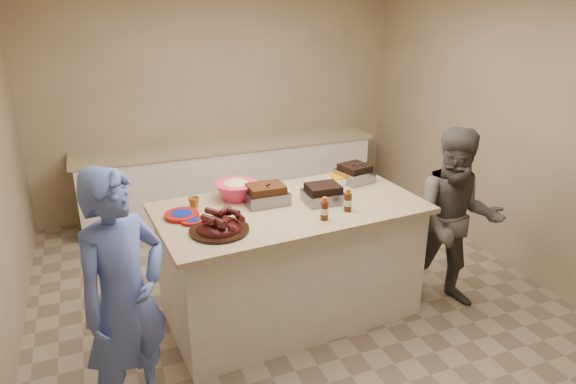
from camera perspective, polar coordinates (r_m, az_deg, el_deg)
name	(u,v)px	position (r m, az deg, el deg)	size (l,w,h in m)	color
room	(298,303)	(4.68, 1.16, -12.27)	(4.50, 5.00, 2.70)	tan
back_counter	(230,178)	(6.36, -6.48, 1.51)	(3.60, 0.64, 0.90)	silver
island	(290,312)	(4.57, 0.24, -13.15)	(2.11, 1.11, 1.00)	silver
rib_platter	(219,231)	(3.70, -7.63, -4.35)	(0.43, 0.43, 0.17)	#460F0E
pulled_pork_tray	(266,203)	(4.14, -2.42, -1.27)	(0.34, 0.25, 0.10)	#47230F
brisket_tray	(323,202)	(4.18, 3.90, -1.09)	(0.30, 0.25, 0.09)	black
roasting_pan	(354,181)	(4.66, 7.37, 1.17)	(0.27, 0.27, 0.11)	gray
coleslaw_bowl	(237,199)	(4.25, -5.72, -0.75)	(0.35, 0.35, 0.24)	#E22954
sausage_plate	(273,192)	(4.38, -1.63, 0.01)	(0.29, 0.29, 0.05)	silver
mac_cheese_dish	(343,182)	(4.63, 6.16, 1.10)	(0.27, 0.20, 0.07)	#D88C01
bbq_bottle_a	(324,219)	(3.86, 4.04, -3.06)	(0.06, 0.06, 0.18)	#411D0C
bbq_bottle_b	(347,211)	(4.02, 6.62, -2.11)	(0.06, 0.06, 0.18)	#411D0C
mustard_bottle	(256,201)	(4.20, -3.54, -0.99)	(0.05, 0.05, 0.13)	orange
sauce_bowl	(271,198)	(4.24, -1.92, -0.71)	(0.15, 0.05, 0.15)	silver
plate_stack_large	(182,217)	(3.97, -11.71, -2.75)	(0.26, 0.26, 0.03)	maroon
plate_stack_small	(192,222)	(3.87, -10.60, -3.33)	(0.17, 0.17, 0.02)	maroon
plastic_cup	(194,208)	(4.12, -10.36, -1.72)	(0.09, 0.09, 0.09)	#915E1A
basket_stack	(256,195)	(4.32, -3.63, -0.32)	(0.19, 0.14, 0.10)	maroon
guest_gray	(445,302)	(4.91, 17.04, -11.58)	(0.77, 1.59, 0.60)	#54514C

